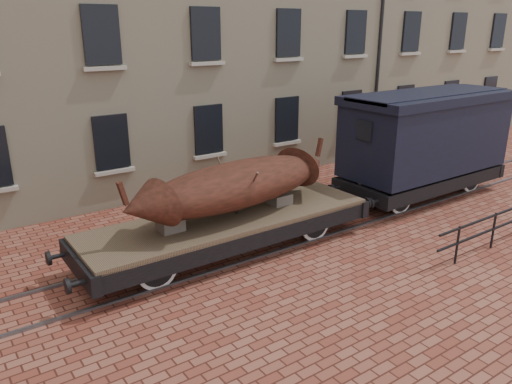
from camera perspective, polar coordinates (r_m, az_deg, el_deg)
ground at (r=13.90m, az=1.48°, el=-5.56°), size 90.00×90.00×0.00m
rail_track at (r=13.89m, az=1.48°, el=-5.45°), size 30.00×1.52×0.06m
flatcar_wagon at (r=12.91m, az=-3.11°, el=-3.59°), size 8.66×2.35×1.31m
iron_boat at (r=12.70m, az=-2.21°, el=0.90°), size 6.47×2.44×1.56m
goods_van at (r=17.73m, az=18.91°, el=6.43°), size 6.96×2.54×3.60m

